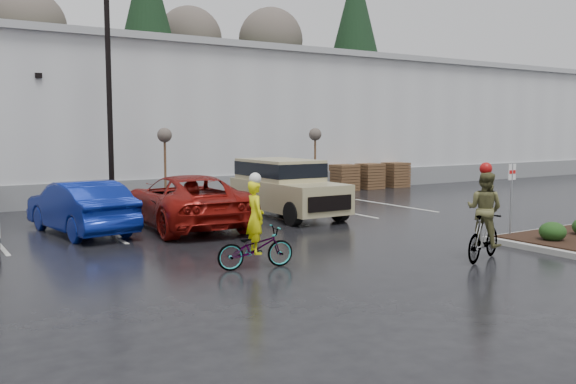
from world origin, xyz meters
TOP-DOWN VIEW (x-y plane):
  - ground at (0.00, 0.00)m, footprint 120.00×120.00m
  - warehouse at (0.00, 21.99)m, footprint 60.50×15.50m
  - wooded_ridge at (0.00, 45.00)m, footprint 80.00×25.00m
  - lamppost at (-4.00, 12.00)m, footprint 0.50×1.00m
  - sapling_mid at (-1.50, 13.00)m, footprint 0.60×0.60m
  - sapling_east at (6.00, 13.00)m, footprint 0.60×0.60m
  - pallet_stack_a at (8.50, 14.00)m, footprint 1.20×1.20m
  - pallet_stack_b at (10.20, 14.00)m, footprint 1.20×1.20m
  - pallet_stack_c at (12.00, 14.00)m, footprint 1.20×1.20m
  - shrub_a at (4.00, -1.00)m, footprint 0.70×0.70m
  - fire_lane_sign at (3.80, 0.20)m, footprint 0.30×0.05m
  - car_blue at (-6.15, 7.93)m, footprint 2.36×5.06m
  - car_red at (-2.98, 7.36)m, footprint 3.31×6.31m
  - suv_tan at (1.01, 7.51)m, footprint 2.20×5.10m
  - cyclist_hivis at (-3.96, 1.04)m, footprint 1.87×0.90m
  - cyclist_olive at (1.08, -1.14)m, footprint 1.89×1.12m

SIDE VIEW (x-z plane):
  - ground at x=0.00m, z-range 0.00..0.00m
  - shrub_a at x=4.00m, z-range 0.15..0.67m
  - pallet_stack_a at x=8.50m, z-range 0.00..1.35m
  - pallet_stack_b at x=10.20m, z-range 0.00..1.35m
  - pallet_stack_c at x=12.00m, z-range 0.00..1.35m
  - cyclist_hivis at x=-3.96m, z-range -0.41..1.77m
  - car_blue at x=-6.15m, z-range 0.00..1.61m
  - car_red at x=-2.98m, z-range 0.00..1.69m
  - cyclist_olive at x=1.08m, z-range -0.32..2.04m
  - suv_tan at x=1.01m, z-range 0.00..2.06m
  - fire_lane_sign at x=3.80m, z-range 0.31..2.51m
  - sapling_mid at x=-1.50m, z-range 1.13..4.33m
  - sapling_east at x=6.00m, z-range 1.13..4.33m
  - wooded_ridge at x=0.00m, z-range 0.00..6.00m
  - warehouse at x=0.00m, z-range 0.05..7.25m
  - lamppost at x=-4.00m, z-range 1.07..10.30m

